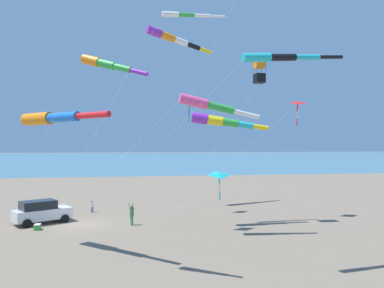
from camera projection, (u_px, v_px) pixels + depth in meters
name	position (u px, v px, depth m)	size (l,w,h in m)	color
ground_plane	(82.00, 224.00, 29.31)	(600.00, 600.00, 0.00)	#756654
ocean_water_strip	(125.00, 157.00, 192.20)	(240.00, 600.00, 0.01)	teal
parked_car	(41.00, 212.00, 29.68)	(3.83, 4.63, 1.85)	silver
cooler_box	(37.00, 227.00, 27.42)	(0.62, 0.42, 0.42)	green
person_adult_flyer	(132.00, 213.00, 29.04)	(0.59, 0.51, 1.68)	#3D7F51
person_child_green_jacket	(92.00, 205.00, 34.53)	(0.39, 0.42, 1.19)	#8E6B9E
kite_delta_black_fish_shape	(219.00, 175.00, 27.50)	(1.93, 5.79, 4.37)	#1EB7C6
kite_windsock_long_streamer_left	(172.00, 38.00, 39.37)	(7.42, 15.53, 18.68)	purple
kite_windsock_orange_high_right	(185.00, 15.00, 30.05)	(1.91, 14.70, 17.13)	white
kite_delta_small_distant	(190.00, 103.00, 34.43)	(1.83, 13.59, 10.62)	green
kite_box_checkered_midright	(259.00, 71.00, 30.30)	(2.24, 7.76, 13.36)	orange
kite_windsock_purple_drifting	(51.00, 118.00, 22.05)	(13.11, 8.74, 8.28)	orange
kite_delta_striped_overhead	(298.00, 103.00, 32.62)	(2.39, 13.13, 10.27)	red
kite_windsock_white_trailing	(208.00, 105.00, 29.14)	(3.21, 16.77, 10.35)	#EF4C93
kite_windsock_long_streamer_right	(219.00, 121.00, 25.95)	(5.91, 8.91, 8.60)	purple
kite_windsock_magenta_far_left	(105.00, 64.00, 18.14)	(9.94, 10.37, 10.85)	orange
kite_windsock_yellow_midlevel	(280.00, 58.00, 18.71)	(10.96, 15.16, 11.13)	#1EB7C6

